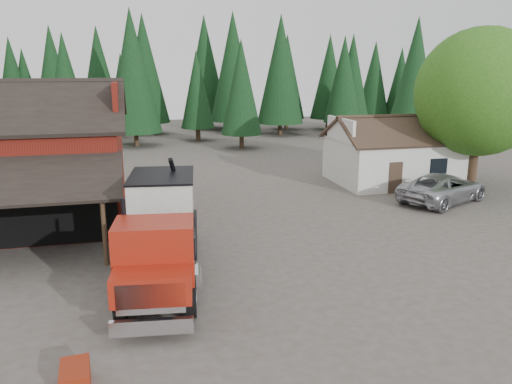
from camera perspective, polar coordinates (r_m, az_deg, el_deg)
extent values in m
plane|color=#4E443D|center=(19.58, -0.14, -9.08)|extent=(120.00, 120.00, 0.00)
cube|color=maroon|center=(28.78, -27.14, 2.08)|extent=(12.00, 10.00, 5.00)
cube|color=black|center=(30.80, -26.85, 9.40)|extent=(12.80, 5.53, 2.35)
cube|color=maroon|center=(27.56, -15.60, 10.00)|extent=(0.25, 7.00, 2.00)
cylinder|color=#382619|center=(20.63, -16.93, -4.35)|extent=(0.20, 0.20, 2.80)
cube|color=silver|center=(35.59, 15.44, 3.49)|extent=(8.00, 6.00, 3.00)
cube|color=#38281E|center=(33.98, 16.92, 6.76)|extent=(8.60, 3.42, 1.80)
cube|color=#38281E|center=(36.58, 14.53, 7.39)|extent=(8.60, 3.42, 1.80)
cube|color=silver|center=(33.49, 9.66, 7.07)|extent=(0.20, 4.20, 1.50)
cube|color=silver|center=(37.39, 21.07, 7.04)|extent=(0.20, 4.20, 1.50)
cube|color=#38281E|center=(32.38, 15.64, 1.57)|extent=(0.90, 0.06, 2.00)
cube|color=black|center=(33.83, 20.15, 2.79)|extent=(1.20, 0.06, 1.00)
cylinder|color=#382619|center=(35.29, 23.51, 2.91)|extent=(0.60, 0.60, 3.20)
sphere|color=#2A5B14|center=(34.80, 24.25, 10.36)|extent=(8.00, 8.00, 8.00)
sphere|color=#2A5B14|center=(34.80, 21.67, 8.61)|extent=(4.40, 4.40, 4.40)
sphere|color=#2A5B14|center=(34.85, 26.23, 8.67)|extent=(4.80, 4.80, 4.80)
cylinder|color=#382619|center=(49.08, -1.65, 5.94)|extent=(0.44, 0.44, 1.60)
cone|color=black|center=(48.63, -1.70, 11.90)|extent=(3.96, 3.96, 9.00)
cylinder|color=#382619|center=(51.28, 17.19, 5.67)|extent=(0.44, 0.44, 1.60)
cone|color=black|center=(50.82, 17.70, 12.48)|extent=(4.84, 4.84, 11.00)
cylinder|color=#382619|center=(51.96, -13.51, 6.01)|extent=(0.44, 0.44, 1.60)
cone|color=black|center=(51.50, -13.94, 13.29)|extent=(5.28, 5.28, 12.00)
cylinder|color=black|center=(16.43, -15.17, -12.19)|extent=(0.50, 1.16, 1.13)
cylinder|color=black|center=(16.24, -7.49, -12.11)|extent=(0.50, 1.16, 1.13)
cylinder|color=black|center=(20.92, -13.29, -6.28)|extent=(0.50, 1.16, 1.13)
cylinder|color=black|center=(20.77, -7.36, -6.16)|extent=(0.50, 1.16, 1.13)
cylinder|color=black|center=(22.26, -12.89, -5.01)|extent=(0.50, 1.16, 1.13)
cylinder|color=black|center=(22.12, -7.33, -4.89)|extent=(0.50, 1.16, 1.13)
cube|color=black|center=(19.14, -10.67, -6.76)|extent=(2.21, 8.87, 0.41)
cube|color=silver|center=(14.90, -11.82, -14.85)|extent=(2.36, 0.47, 0.46)
cube|color=silver|center=(14.62, -11.95, -11.85)|extent=(1.94, 0.34, 0.92)
cube|color=maroon|center=(15.11, -11.78, -10.31)|extent=(2.45, 1.61, 0.87)
cube|color=maroon|center=(16.12, -11.49, -6.55)|extent=(2.65, 2.03, 1.89)
cube|color=black|center=(15.25, -11.78, -6.54)|extent=(2.14, 0.35, 0.92)
cylinder|color=black|center=(16.93, -14.80, -3.73)|extent=(0.16, 0.16, 1.84)
cube|color=black|center=(17.10, -11.21, -5.51)|extent=(2.50, 0.43, 1.64)
cube|color=black|center=(20.40, -10.45, -4.62)|extent=(3.33, 6.21, 0.16)
cube|color=silver|center=(19.97, -10.64, -0.50)|extent=(2.75, 3.64, 1.64)
cone|color=silver|center=(20.25, -10.51, -3.30)|extent=(2.51, 2.51, 0.72)
cube|color=black|center=(19.78, -10.75, 1.86)|extent=(2.87, 3.76, 0.08)
cylinder|color=black|center=(21.35, -8.74, 0.24)|extent=(1.02, 2.17, 3.12)
cube|color=maroon|center=(22.70, -11.66, -2.00)|extent=(0.71, 0.89, 0.46)
cylinder|color=silver|center=(17.14, -7.14, -9.53)|extent=(0.70, 1.09, 0.57)
imported|color=#AFB1B7|center=(31.20, 20.63, 0.45)|extent=(6.76, 5.19, 1.71)
cube|color=maroon|center=(13.78, -19.96, -19.32)|extent=(0.78, 1.15, 0.60)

